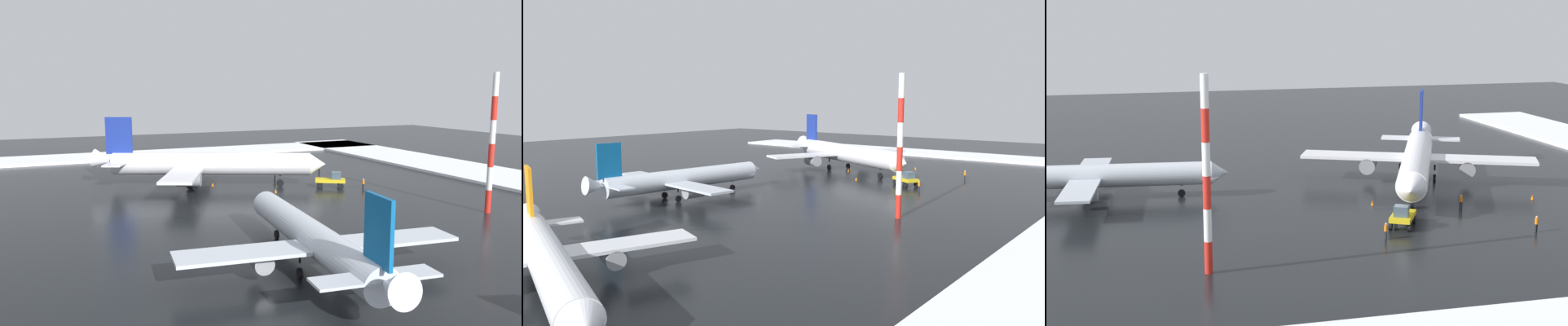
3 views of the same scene
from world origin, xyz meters
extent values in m
plane|color=black|center=(0.00, 0.00, 0.00)|extent=(240.00, 240.00, 0.00)
cube|color=white|center=(67.00, 0.00, 0.23)|extent=(14.00, 116.00, 0.47)
cylinder|color=white|center=(26.07, -1.53, 3.62)|extent=(15.96, 29.74, 3.52)
cone|color=white|center=(19.18, -16.81, 3.62)|extent=(4.07, 3.64, 3.34)
cone|color=white|center=(33.04, 13.94, 4.24)|extent=(4.24, 4.60, 3.42)
cube|color=white|center=(35.08, -2.19, 3.31)|extent=(14.13, 9.68, 0.37)
cylinder|color=gray|center=(32.98, -1.81, 2.28)|extent=(3.33, 4.06, 2.07)
cube|color=white|center=(19.61, 4.78, 3.31)|extent=(14.13, 9.68, 0.37)
cylinder|color=gray|center=(21.29, 3.46, 2.28)|extent=(3.33, 4.06, 2.07)
cube|color=navy|center=(32.02, 11.67, 8.07)|extent=(2.04, 3.93, 5.79)
cube|color=white|center=(34.77, 10.21, 4.03)|extent=(5.63, 4.49, 0.25)
cube|color=white|center=(29.11, 12.76, 4.03)|extent=(5.63, 4.49, 0.25)
cylinder|color=black|center=(21.61, -11.43, 2.07)|extent=(0.25, 0.25, 0.72)
cylinder|color=black|center=(21.61, -11.43, 0.57)|extent=(0.80, 1.19, 1.14)
cylinder|color=black|center=(29.42, 0.36, 2.07)|extent=(0.25, 0.25, 0.72)
cylinder|color=black|center=(29.42, 0.36, 0.57)|extent=(0.80, 1.19, 1.14)
cylinder|color=black|center=(25.27, 2.23, 2.07)|extent=(0.25, 0.25, 0.72)
cylinder|color=black|center=(25.27, 2.23, 0.57)|extent=(0.80, 1.19, 1.14)
cylinder|color=silver|center=(-12.10, 1.97, 2.89)|extent=(24.89, 5.51, 2.80)
cone|color=silver|center=(1.18, 0.50, 2.89)|extent=(2.26, 2.87, 2.66)
cone|color=silver|center=(-25.54, 3.46, 3.38)|extent=(3.19, 2.69, 2.73)
cube|color=silver|center=(-13.81, 8.97, 2.64)|extent=(4.79, 11.05, 0.30)
cylinder|color=gray|center=(-13.58, 7.28, 1.81)|extent=(2.97, 1.95, 1.65)
cube|color=silver|center=(-15.30, -4.47, 2.64)|extent=(4.79, 11.05, 0.30)
cylinder|color=gray|center=(-14.71, -2.88, 1.81)|extent=(2.97, 1.95, 1.65)
cube|color=#0C5999|center=(-23.57, 3.24, 6.43)|extent=(3.31, 0.66, 4.62)
cube|color=silver|center=(-23.13, 5.69, 3.22)|extent=(2.57, 4.17, 0.20)
cube|color=silver|center=(-23.68, 0.77, 3.22)|extent=(2.57, 4.17, 0.20)
cylinder|color=black|center=(-3.49, 1.02, 1.65)|extent=(0.20, 0.20, 0.58)
cylinder|color=black|center=(-3.49, 1.02, 0.45)|extent=(0.93, 0.39, 0.91)
cylinder|color=black|center=(-14.35, 4.05, 1.65)|extent=(0.20, 0.20, 0.58)
cylinder|color=black|center=(-14.35, 4.05, 0.45)|extent=(0.93, 0.39, 0.91)
cylinder|color=black|center=(-14.75, 0.44, 1.65)|extent=(0.20, 0.20, 0.58)
cylinder|color=black|center=(-14.75, 0.44, 0.45)|extent=(0.93, 0.39, 0.91)
cylinder|color=silver|center=(-42.96, -20.10, 2.78)|extent=(10.10, 23.45, 2.70)
cone|color=silver|center=(-38.83, -7.75, 3.26)|extent=(3.07, 3.42, 2.63)
cube|color=silver|center=(-36.03, -19.91, 2.54)|extent=(10.90, 6.58, 0.29)
cylinder|color=gray|center=(-37.66, -19.78, 1.75)|extent=(2.36, 3.06, 1.59)
cube|color=orange|center=(-39.43, -9.56, 6.19)|extent=(1.28, 3.10, 4.45)
cube|color=silver|center=(-37.23, -10.47, 3.10)|extent=(4.27, 3.17, 0.19)
cylinder|color=black|center=(-45.60, -28.01, 1.59)|extent=(0.19, 0.19, 0.56)
cylinder|color=black|center=(-40.54, -18.40, 1.59)|extent=(0.19, 0.19, 0.56)
cylinder|color=black|center=(-40.54, -18.40, 0.44)|extent=(0.54, 0.92, 0.87)
cube|color=gold|center=(17.75, -18.28, 1.15)|extent=(4.22, 5.08, 0.50)
cube|color=#3F5160|center=(17.29, -19.07, 1.95)|extent=(2.00, 1.97, 1.10)
cylinder|color=black|center=(17.79, -20.17, 0.45)|extent=(0.73, 0.94, 0.90)
cylinder|color=black|center=(16.09, -19.16, 0.45)|extent=(0.73, 0.94, 0.90)
cylinder|color=black|center=(19.42, -17.39, 0.45)|extent=(0.73, 0.94, 0.90)
cylinder|color=black|center=(17.71, -16.39, 0.45)|extent=(0.73, 0.94, 0.90)
cylinder|color=black|center=(14.47, -22.29, 0.42)|extent=(0.16, 0.16, 0.85)
cylinder|color=black|center=(14.45, -22.09, 0.42)|extent=(0.16, 0.16, 0.85)
cylinder|color=orange|center=(14.46, -22.19, 1.16)|extent=(0.36, 0.36, 0.62)
sphere|color=tan|center=(14.46, -22.19, 1.59)|extent=(0.24, 0.24, 0.24)
cylinder|color=black|center=(30.28, -23.65, 0.42)|extent=(0.16, 0.16, 0.85)
cylinder|color=black|center=(30.46, -23.55, 0.42)|extent=(0.16, 0.16, 0.85)
cylinder|color=orange|center=(30.37, -23.60, 1.16)|extent=(0.36, 0.36, 0.62)
sphere|color=tan|center=(30.37, -23.60, 1.59)|extent=(0.24, 0.24, 0.24)
cylinder|color=black|center=(26.83, -12.93, 0.42)|extent=(0.16, 0.16, 0.85)
cylinder|color=black|center=(27.01, -13.02, 0.42)|extent=(0.16, 0.16, 0.85)
cylinder|color=orange|center=(26.92, -12.98, 1.16)|extent=(0.36, 0.36, 0.62)
sphere|color=tan|center=(26.92, -12.98, 1.59)|extent=(0.24, 0.24, 0.24)
cylinder|color=red|center=(-4.02, -27.99, 1.45)|extent=(0.70, 0.70, 2.90)
cylinder|color=white|center=(-4.02, -27.99, 4.35)|extent=(0.70, 0.70, 2.90)
cylinder|color=red|center=(-4.02, -27.99, 7.26)|extent=(0.70, 0.70, 2.90)
cylinder|color=white|center=(-4.02, -27.99, 10.16)|extent=(0.70, 0.70, 2.90)
cylinder|color=red|center=(-4.02, -27.99, 13.06)|extent=(0.70, 0.70, 2.90)
cylinder|color=white|center=(-4.02, -27.99, 15.97)|extent=(0.70, 0.70, 2.90)
cone|color=orange|center=(17.68, -8.81, 0.28)|extent=(0.36, 0.36, 0.55)
cone|color=orange|center=(37.23, -10.96, 0.28)|extent=(0.36, 0.36, 0.55)
cone|color=orange|center=(26.24, -1.73, 0.28)|extent=(0.36, 0.36, 0.55)
camera|label=1|loc=(-49.64, 22.86, 15.59)|focal=35.00mm
camera|label=2|loc=(-59.46, -55.74, 14.41)|focal=35.00mm
camera|label=3|loc=(-12.32, -94.44, 23.08)|focal=55.00mm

